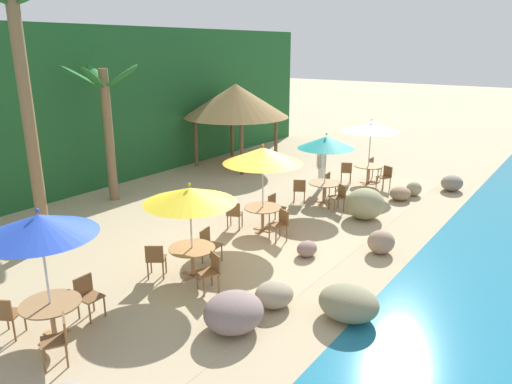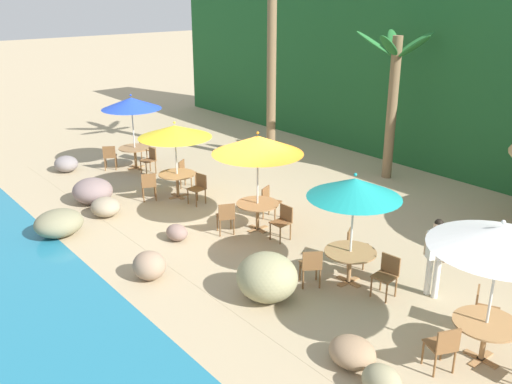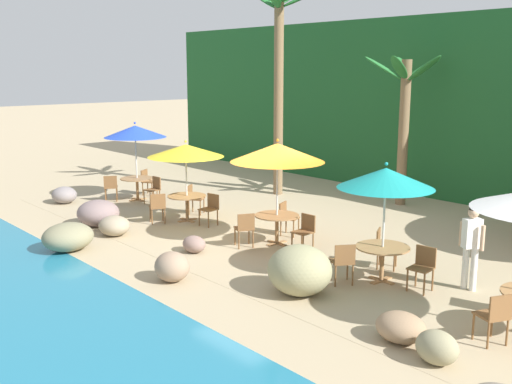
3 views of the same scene
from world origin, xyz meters
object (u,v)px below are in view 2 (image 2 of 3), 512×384
Objects in this scene: chair_orange_inland at (269,200)px; dining_table_teal at (350,257)px; chair_white_inland at (482,308)px; waiter_in_white at (435,252)px; umbrella_blue at (131,103)px; chair_orange_left at (226,216)px; chair_yellow_left at (149,184)px; umbrella_white at (501,238)px; palm_tree_second at (394,84)px; umbrella_orange at (258,145)px; umbrella_yellow at (175,131)px; chair_blue_seaward at (150,159)px; dining_table_orange at (258,208)px; chair_white_left at (443,346)px; chair_teal_left at (311,265)px; chair_blue_inland at (146,147)px; chair_yellow_seaward at (199,187)px; palm_tree_nearest at (272,32)px; chair_orange_seaward at (283,220)px; dining_table_yellow at (177,178)px; dining_table_white at (486,329)px; dining_table_blue at (135,151)px; chair_blue_left at (110,156)px; chair_teal_inland at (354,244)px; chair_teal_seaward at (387,273)px.

chair_orange_inland is 3.92m from dining_table_teal.
waiter_in_white reaches higher than chair_white_inland.
chair_orange_left is at bearing -7.51° from umbrella_blue.
chair_yellow_left is at bearing -171.93° from chair_white_inland.
chair_yellow_left and chair_orange_left have the same top height.
palm_tree_second reaches higher than umbrella_white.
umbrella_orange is at bearing 175.80° from umbrella_white.
umbrella_yellow is 0.90× the size of umbrella_white.
palm_tree_second is (5.29, 5.90, 2.56)m from chair_blue_seaward.
palm_tree_second is (-0.21, 5.31, 2.56)m from chair_orange_inland.
chair_yellow_left is 3.81m from dining_table_orange.
chair_orange_inland is 1.00× the size of chair_white_left.
umbrella_orange is 3.62m from chair_teal_left.
chair_orange_inland is at bearing 165.45° from dining_table_teal.
chair_blue_inland is 0.79× the size of dining_table_orange.
chair_yellow_seaward is 8.69m from chair_white_inland.
palm_tree_second is (6.13, 6.01, 0.80)m from umbrella_blue.
chair_orange_left is 7.63m from palm_tree_nearest.
chair_white_inland is at bearing 1.14° from chair_orange_seaward.
chair_blue_seaward is 12.34m from chair_white_left.
chair_orange_left is at bearing -177.26° from umbrella_white.
chair_yellow_left is 6.63m from chair_teal_left.
umbrella_orange is 6.61m from umbrella_white.
dining_table_white is (9.97, -0.15, 0.00)m from dining_table_yellow.
dining_table_white is at bearing -4.35° from dining_table_teal.
umbrella_blue is 11.65m from waiter_in_white.
dining_table_blue is 0.16× the size of palm_tree_nearest.
chair_orange_seaward is at bearing 6.29° from dining_table_yellow.
chair_blue_left is at bearing -114.45° from dining_table_blue.
chair_orange_left and chair_teal_inland have the same top height.
chair_white_left is at bearing -5.86° from umbrella_blue.
umbrella_yellow is 2.67× the size of chair_yellow_left.
palm_tree_second reaches higher than dining_table_yellow.
chair_teal_left is (9.75, -1.05, -1.76)m from umbrella_blue.
chair_blue_seaward is at bearing 7.61° from umbrella_blue.
chair_blue_left is at bearing 178.48° from chair_teal_left.
dining_table_white is 2.15m from waiter_in_white.
chair_blue_inland is 11.50m from chair_teal_seaward.
palm_tree_nearest is at bearing 152.81° from chair_white_left.
chair_teal_left is (10.26, -1.74, 0.00)m from chair_blue_inland.
chair_teal_seaward is 1.00× the size of chair_white_inland.
dining_table_yellow is 1.00× the size of dining_table_orange.
chair_white_left is at bearing -27.19° from palm_tree_nearest.
umbrella_yellow is 1.74m from chair_yellow_seaward.
palm_tree_nearest reaches higher than chair_blue_left.
palm_tree_nearest is at bearing 138.88° from chair_orange_inland.
chair_teal_left is at bearing -116.64° from dining_table_teal.
dining_table_teal is at bearing 63.36° from chair_teal_left.
chair_blue_seaward is 12.52m from dining_table_white.
chair_orange_left is 1.00× the size of chair_white_left.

